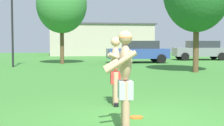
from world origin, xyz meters
TOP-DOWN VIEW (x-y plane):
  - ground_plane at (0.00, 0.00)m, footprint 80.00×80.00m
  - player_near at (-0.23, 1.62)m, footprint 0.61×0.62m
  - player_in_gray at (-0.47, -0.61)m, footprint 0.60×0.61m
  - frisbee at (-0.07, 0.23)m, footprint 0.27×0.27m
  - car_gray_near_post at (10.19, 19.80)m, footprint 4.46×2.39m
  - car_blue_mid_lot at (4.20, 17.09)m, footprint 4.33×2.07m
  - lamp_post at (-4.18, 14.40)m, footprint 0.60×0.24m
  - outbuilding_behind_lot at (3.32, 31.53)m, footprint 11.57×6.29m
  - tree_behind_players at (-1.22, 16.82)m, footprint 3.41×3.41m

SIDE VIEW (x-z plane):
  - ground_plane at x=0.00m, z-range 0.00..0.00m
  - frisbee at x=-0.07m, z-range 0.00..0.03m
  - car_gray_near_post at x=10.19m, z-range 0.03..1.61m
  - car_blue_mid_lot at x=4.20m, z-range 0.03..1.61m
  - player_near at x=-0.23m, z-range 0.03..1.67m
  - player_in_gray at x=-0.47m, z-range 0.09..1.82m
  - outbuilding_behind_lot at x=3.32m, z-range 0.01..3.51m
  - lamp_post at x=-4.18m, z-range 0.63..5.80m
  - tree_behind_players at x=-1.22m, z-range 1.03..7.03m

